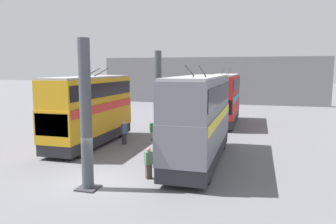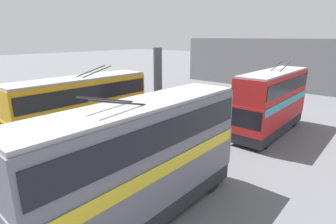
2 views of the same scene
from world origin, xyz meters
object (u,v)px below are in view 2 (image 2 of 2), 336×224
Objects in this scene: person_by_left_row at (39,223)px; oil_drum at (169,131)px; bus_left_near at (143,156)px; person_by_right_row at (114,141)px; bus_right_far at (82,109)px; bus_left_far at (272,99)px.

oil_drum is (11.74, 3.64, -0.44)m from person_by_left_row.
bus_left_near reaches higher than person_by_right_row.
bus_right_far is at bearing 74.35° from bus_left_near.
bus_left_far is 5.78× the size of person_by_left_row.
bus_left_far reaches higher than person_by_left_row.
bus_right_far is at bearing 1.02° from person_by_left_row.
bus_left_near is at bearing -145.27° from oil_drum.
bus_left_far is 0.98× the size of bus_right_far.
bus_left_near is 1.10× the size of bus_left_far.
oil_drum is at bearing 137.25° from bus_left_far.
bus_right_far is at bearing 144.05° from bus_left_far.
person_by_right_row is (6.83, 4.27, 0.08)m from person_by_left_row.
bus_left_far reaches higher than person_by_right_row.
person_by_left_row is at bearing 150.97° from bus_left_near.
bus_left_near is at bearing -105.65° from bus_right_far.
person_by_right_row is at bearing -70.47° from bus_right_far.
bus_right_far is at bearing 152.83° from oil_drum.
person_by_right_row reaches higher than person_by_left_row.
person_by_right_row is at bearing 172.71° from oil_drum.
bus_left_near is 6.34× the size of person_by_left_row.
bus_left_near is 14.23m from bus_left_far.
person_by_left_row is 1.95× the size of oil_drum.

